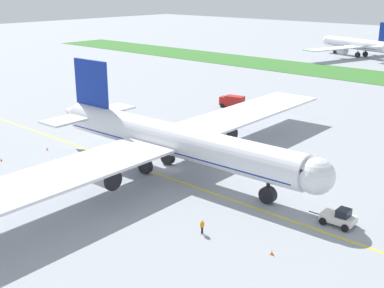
{
  "coord_description": "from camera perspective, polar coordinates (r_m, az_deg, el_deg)",
  "views": [
    {
      "loc": [
        51.79,
        -51.19,
        27.43
      ],
      "look_at": [
        1.56,
        4.29,
        3.37
      ],
      "focal_mm": 46.62,
      "sensor_mm": 36.0,
      "label": 1
    }
  ],
  "objects": [
    {
      "name": "traffic_cone_port_wing",
      "position": [
        86.7,
        -21.0,
        -1.66
      ],
      "size": [
        0.36,
        0.36,
        0.58
      ],
      "color": "#F2590C",
      "rests_on": "ground"
    },
    {
      "name": "traffic_cone_near_nose",
      "position": [
        54.82,
        9.12,
        -12.11
      ],
      "size": [
        0.36,
        0.36,
        0.58
      ],
      "color": "#F2590C",
      "rests_on": "ground"
    },
    {
      "name": "ground_crew_wingwalker_port",
      "position": [
        57.92,
        1.17,
        -9.29
      ],
      "size": [
        0.26,
        0.6,
        1.71
      ],
      "color": "black",
      "rests_on": "ground"
    },
    {
      "name": "apron_taxi_line",
      "position": [
        76.22,
        -4.28,
        -3.32
      ],
      "size": [
        280.0,
        0.36,
        0.01
      ],
      "primitive_type": "cube",
      "color": "yellow",
      "rests_on": "ground"
    },
    {
      "name": "pushback_tug",
      "position": [
        62.35,
        16.48,
        -8.05
      ],
      "size": [
        5.79,
        2.74,
        2.19
      ],
      "color": "white",
      "rests_on": "ground"
    },
    {
      "name": "airliner_foreground",
      "position": [
        74.58,
        -2.64,
        0.52
      ],
      "size": [
        52.08,
        83.63,
        15.55
      ],
      "color": "white",
      "rests_on": "ground"
    },
    {
      "name": "parked_airliner_far_left",
      "position": [
        210.71,
        18.54,
        10.73
      ],
      "size": [
        35.67,
        55.95,
        13.87
      ],
      "color": "white",
      "rests_on": "ground"
    },
    {
      "name": "traffic_cone_starboard_wing",
      "position": [
        89.98,
        -16.26,
        -0.48
      ],
      "size": [
        0.36,
        0.36,
        0.58
      ],
      "color": "#F2590C",
      "rests_on": "ground"
    },
    {
      "name": "service_truck_fuel_bowser",
      "position": [
        116.63,
        4.62,
        4.93
      ],
      "size": [
        6.0,
        3.5,
        2.76
      ],
      "color": "#B21E19",
      "rests_on": "ground"
    },
    {
      "name": "ground_plane",
      "position": [
        77.81,
        -2.98,
        -2.85
      ],
      "size": [
        600.0,
        600.0,
        0.0
      ],
      "primitive_type": "plane",
      "color": "#9399A0",
      "rests_on": "ground"
    }
  ]
}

